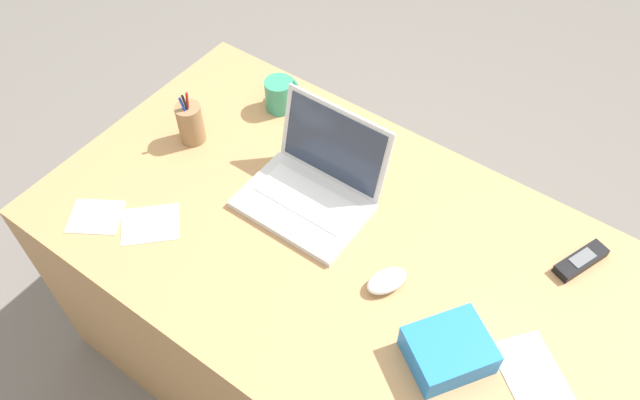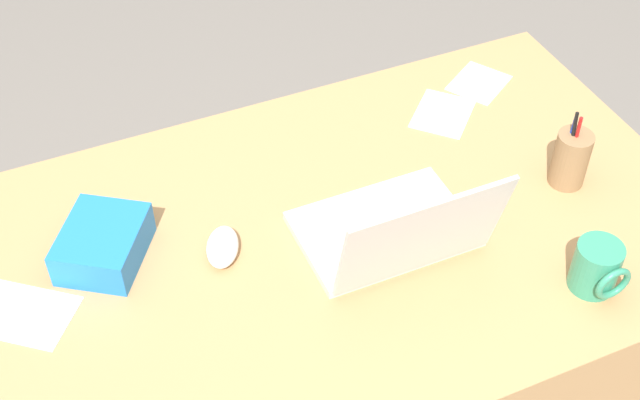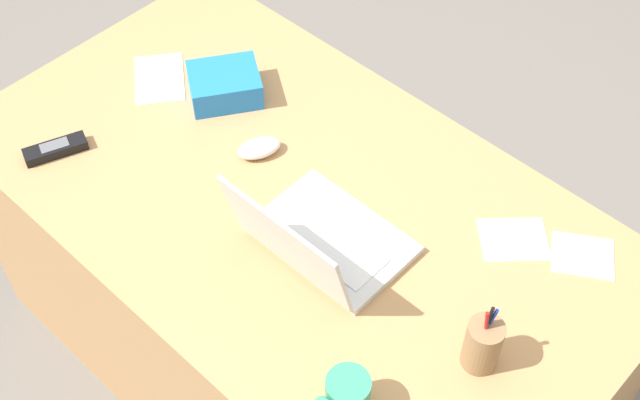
% 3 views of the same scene
% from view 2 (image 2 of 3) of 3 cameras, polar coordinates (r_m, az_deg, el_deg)
% --- Properties ---
extents(desk, '(1.53, 0.86, 0.72)m').
position_cam_2_polar(desk, '(1.92, -0.73, -10.20)').
color(desk, tan).
rests_on(desk, ground).
extents(laptop, '(0.32, 0.27, 0.22)m').
position_cam_2_polar(laptop, '(1.60, 4.92, -2.02)').
color(laptop, silver).
rests_on(laptop, desk).
extents(computer_mouse, '(0.10, 0.12, 0.04)m').
position_cam_2_polar(computer_mouse, '(1.62, -6.35, -3.04)').
color(computer_mouse, white).
rests_on(computer_mouse, desk).
extents(coffee_mug_white, '(0.08, 0.09, 0.10)m').
position_cam_2_polar(coffee_mug_white, '(1.61, 17.54, -4.22)').
color(coffee_mug_white, '#338C6B').
rests_on(coffee_mug_white, desk).
extents(pen_holder, '(0.07, 0.07, 0.17)m').
position_cam_2_polar(pen_holder, '(1.78, 15.96, 2.61)').
color(pen_holder, olive).
rests_on(pen_holder, desk).
extents(snack_bag, '(0.21, 0.22, 0.07)m').
position_cam_2_polar(snack_bag, '(1.64, -13.90, -2.78)').
color(snack_bag, blue).
rests_on(snack_bag, desk).
extents(paper_note_near_laptop, '(0.21, 0.20, 0.00)m').
position_cam_2_polar(paper_note_near_laptop, '(1.61, -18.78, -7.01)').
color(paper_note_near_laptop, white).
rests_on(paper_note_near_laptop, desk).
extents(paper_note_left, '(0.17, 0.16, 0.00)m').
position_cam_2_polar(paper_note_left, '(2.04, 10.27, 7.49)').
color(paper_note_left, white).
rests_on(paper_note_left, desk).
extents(paper_note_right, '(0.18, 0.18, 0.00)m').
position_cam_2_polar(paper_note_right, '(1.94, 7.97, 5.58)').
color(paper_note_right, white).
rests_on(paper_note_right, desk).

